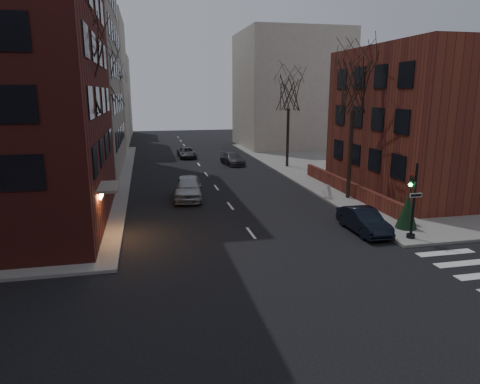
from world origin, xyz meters
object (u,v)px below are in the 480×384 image
at_px(traffic_signal, 412,206).
at_px(streetlamp_far, 122,123).
at_px(tree_left_c, 113,89).
at_px(parked_sedan, 364,221).
at_px(tree_left_a, 77,77).
at_px(tree_left_b, 100,76).
at_px(streetlamp_near, 108,141).
at_px(car_lane_silver, 188,188).
at_px(sandwich_board, 327,191).
at_px(car_lane_far, 187,153).
at_px(tree_right_a, 354,87).
at_px(evergreen_shrub, 407,211).
at_px(car_lane_gray, 233,159).
at_px(tree_right_b, 289,93).

relative_size(traffic_signal, streetlamp_far, 0.64).
relative_size(tree_left_c, streetlamp_far, 1.55).
height_order(traffic_signal, parked_sedan, traffic_signal).
height_order(tree_left_a, tree_left_b, tree_left_b).
relative_size(streetlamp_near, car_lane_silver, 1.24).
bearing_deg(sandwich_board, parked_sedan, -98.03).
height_order(traffic_signal, tree_left_b, tree_left_b).
bearing_deg(car_lane_far, parked_sedan, -79.06).
bearing_deg(tree_right_a, car_lane_far, 112.48).
height_order(tree_left_b, evergreen_shrub, tree_left_b).
relative_size(tree_right_a, evergreen_shrub, 4.92).
height_order(tree_left_c, car_lane_gray, tree_left_c).
distance_m(tree_left_c, streetlamp_near, 18.40).
xyz_separation_m(car_lane_far, evergreen_shrub, (9.54, -30.63, 0.53)).
distance_m(tree_left_c, streetlamp_far, 4.33).
distance_m(traffic_signal, tree_right_a, 10.92).
bearing_deg(tree_left_c, sandwich_board, -53.38).
height_order(parked_sedan, evergreen_shrub, evergreen_shrub).
bearing_deg(tree_right_b, car_lane_far, 136.21).
bearing_deg(tree_left_b, parked_sedan, -45.42).
bearing_deg(car_lane_silver, streetlamp_near, 172.62).
relative_size(tree_right_b, streetlamp_near, 1.46).
xyz_separation_m(tree_left_a, tree_left_b, (0.00, 12.00, 0.44)).
relative_size(car_lane_gray, car_lane_far, 1.02).
xyz_separation_m(car_lane_silver, car_lane_far, (1.84, 20.59, -0.26)).
bearing_deg(tree_left_b, tree_right_b, 18.82).
relative_size(tree_left_a, tree_left_b, 0.95).
height_order(tree_left_b, sandwich_board, tree_left_b).
bearing_deg(tree_left_b, tree_right_a, -24.44).
distance_m(traffic_signal, streetlamp_far, 36.81).
xyz_separation_m(tree_left_b, evergreen_shrub, (17.54, -15.43, -7.77)).
relative_size(streetlamp_near, car_lane_gray, 1.42).
relative_size(tree_left_c, streetlamp_near, 1.55).
xyz_separation_m(tree_left_b, parked_sedan, (15.00, -15.22, -8.23)).
distance_m(tree_left_c, car_lane_gray, 15.25).
relative_size(tree_left_a, car_lane_gray, 2.31).
height_order(tree_right_b, parked_sedan, tree_right_b).
bearing_deg(car_lane_gray, tree_left_a, -128.08).
bearing_deg(car_lane_gray, car_lane_far, 118.03).
bearing_deg(tree_left_a, traffic_signal, -16.65).
distance_m(car_lane_gray, evergreen_shrub, 25.04).
bearing_deg(tree_left_c, tree_left_a, -90.00).
height_order(tree_right_a, car_lane_silver, tree_right_a).
relative_size(tree_left_a, tree_right_b, 1.12).
height_order(tree_left_c, evergreen_shrub, tree_left_c).
distance_m(tree_left_b, tree_right_a, 19.35).
bearing_deg(tree_left_a, parked_sedan, -12.12).
bearing_deg(evergreen_shrub, sandwich_board, 100.49).
relative_size(tree_left_b, parked_sedan, 2.61).
xyz_separation_m(tree_right_b, car_lane_silver, (-11.44, -11.38, -6.73)).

